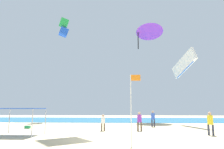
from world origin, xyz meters
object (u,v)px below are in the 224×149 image
person_near_tent (139,120)px  person_leftmost (153,117)px  cooler_box (28,127)px  banner_flag (132,103)px  person_rightmost (210,121)px  kite_delta_purple (149,30)px  kite_box_green (64,28)px  person_central (103,121)px  canopy_tent (21,109)px  kite_parafoil_white (184,64)px

person_near_tent → person_leftmost: person_leftmost is taller
cooler_box → banner_flag: bearing=-43.8°
person_near_tent → person_rightmost: size_ratio=0.97×
person_near_tent → kite_delta_purple: bearing=79.9°
person_rightmost → kite_box_green: 33.47m
banner_flag → person_leftmost: bearing=78.6°
person_rightmost → kite_box_green: bearing=-21.2°
person_central → person_rightmost: bearing=0.6°
person_leftmost → person_rightmost: (3.68, -7.98, -0.01)m
canopy_tent → kite_parafoil_white: (16.74, 12.77, 6.23)m
canopy_tent → cooler_box: 6.57m
person_leftmost → person_central: size_ratio=1.20×
person_central → kite_delta_purple: size_ratio=0.31×
person_rightmost → kite_parafoil_white: (1.26, 11.67, 7.20)m
canopy_tent → kite_box_green: 27.97m
person_near_tent → person_leftmost: 5.22m
person_leftmost → kite_delta_purple: bearing=-122.5°
kite_parafoil_white → kite_box_green: bearing=48.0°
kite_box_green → person_leftmost: bearing=24.4°
person_near_tent → kite_box_green: size_ratio=0.50×
canopy_tent → kite_delta_purple: size_ratio=0.66×
canopy_tent → person_rightmost: (15.48, 1.10, -0.97)m
kite_box_green → kite_parafoil_white: bearing=39.8°
kite_box_green → kite_parafoil_white: size_ratio=0.65×
canopy_tent → kite_box_green: kite_box_green is taller
person_leftmost → kite_delta_purple: kite_delta_purple is taller
canopy_tent → person_near_tent: canopy_tent is taller
banner_flag → kite_delta_purple: bearing=81.3°
canopy_tent → cooler_box: (-2.09, 5.93, -1.89)m
person_near_tent → person_central: bearing=-175.7°
person_near_tent → kite_box_green: bearing=126.7°
person_near_tent → kite_parafoil_white: kite_parafoil_white is taller
person_leftmost → person_rightmost: 8.79m
person_central → kite_box_green: 27.30m
person_near_tent → kite_delta_purple: size_ratio=0.36×
banner_flag → kite_delta_purple: size_ratio=0.81×
person_central → banner_flag: size_ratio=0.38×
cooler_box → kite_parafoil_white: (18.84, 6.84, 8.12)m
person_rightmost → kite_delta_purple: (-2.42, 20.55, 15.65)m
person_rightmost → banner_flag: bearing=69.3°
cooler_box → kite_box_green: (-1.61, 16.69, 17.93)m
canopy_tent → banner_flag: banner_flag is taller
cooler_box → kite_parafoil_white: 21.62m
person_rightmost → cooler_box: size_ratio=3.28×
person_central → person_rightmost: size_ratio=0.84×
person_rightmost → kite_box_green: size_ratio=0.51×
person_near_tent → person_central: 3.56m
canopy_tent → person_central: size_ratio=2.12×
person_near_tent → person_central: person_near_tent is taller
canopy_tent → banner_flag: 10.20m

